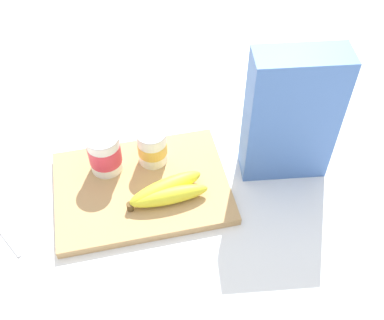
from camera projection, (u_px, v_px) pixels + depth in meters
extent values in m
plane|color=white|center=(142.00, 190.00, 0.98)|extent=(2.40, 2.40, 0.00)
cube|color=tan|center=(142.00, 187.00, 0.97)|extent=(0.35, 0.26, 0.02)
cube|color=#4770B7|center=(291.00, 116.00, 0.91)|extent=(0.19, 0.10, 0.29)
cylinder|color=white|center=(105.00, 153.00, 0.96)|extent=(0.07, 0.07, 0.09)
cylinder|color=#DB384C|center=(105.00, 153.00, 0.96)|extent=(0.07, 0.07, 0.04)
cylinder|color=silver|center=(101.00, 137.00, 0.92)|extent=(0.07, 0.07, 0.00)
cylinder|color=white|center=(152.00, 147.00, 0.98)|extent=(0.06, 0.06, 0.08)
cylinder|color=gold|center=(152.00, 147.00, 0.98)|extent=(0.06, 0.06, 0.03)
cylinder|color=silver|center=(151.00, 133.00, 0.95)|extent=(0.06, 0.06, 0.00)
ellipsoid|color=yellow|center=(169.00, 196.00, 0.92)|extent=(0.16, 0.04, 0.04)
ellipsoid|color=yellow|center=(166.00, 188.00, 0.93)|extent=(0.16, 0.08, 0.04)
cylinder|color=brown|center=(130.00, 207.00, 0.91)|extent=(0.01, 0.01, 0.02)
cylinder|color=silver|center=(5.00, 237.00, 0.89)|extent=(0.06, 0.10, 0.01)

